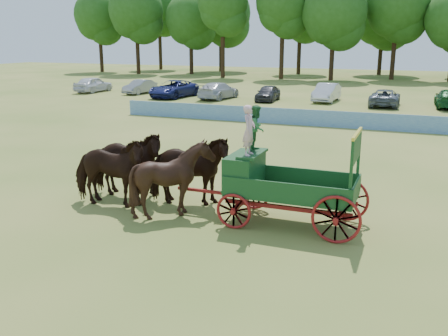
# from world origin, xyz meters

# --- Properties ---
(ground) EXTENTS (160.00, 160.00, 0.00)m
(ground) POSITION_xyz_m (0.00, 0.00, 0.00)
(ground) COLOR #A09148
(ground) RESTS_ON ground
(horse_lead_left) EXTENTS (2.99, 1.58, 2.43)m
(horse_lead_left) POSITION_xyz_m (-3.45, -0.25, 1.22)
(horse_lead_left) COLOR black
(horse_lead_left) RESTS_ON ground
(horse_lead_right) EXTENTS (3.02, 1.67, 2.43)m
(horse_lead_right) POSITION_xyz_m (-3.45, 0.85, 1.22)
(horse_lead_right) COLOR black
(horse_lead_right) RESTS_ON ground
(horse_wheel_left) EXTENTS (2.24, 2.00, 2.44)m
(horse_wheel_left) POSITION_xyz_m (-1.05, -0.25, 1.22)
(horse_wheel_left) COLOR black
(horse_wheel_left) RESTS_ON ground
(horse_wheel_right) EXTENTS (3.12, 1.99, 2.43)m
(horse_wheel_right) POSITION_xyz_m (-1.05, 0.85, 1.22)
(horse_wheel_right) COLOR black
(horse_wheel_right) RESTS_ON ground
(farm_dray) EXTENTS (6.00, 2.00, 3.64)m
(farm_dray) POSITION_xyz_m (1.94, 0.31, 1.56)
(farm_dray) COLOR #A61020
(farm_dray) RESTS_ON ground
(sponsor_banner) EXTENTS (26.00, 0.08, 1.05)m
(sponsor_banner) POSITION_xyz_m (-1.00, 18.00, 0.53)
(sponsor_banner) COLOR #1E58A3
(sponsor_banner) RESTS_ON ground
(parked_cars) EXTENTS (56.50, 7.59, 1.62)m
(parked_cars) POSITION_xyz_m (1.61, 30.02, 0.76)
(parked_cars) COLOR silver
(parked_cars) RESTS_ON ground
(treeline) EXTENTS (92.04, 22.73, 16.01)m
(treeline) POSITION_xyz_m (-2.08, 59.86, 9.61)
(treeline) COLOR #382314
(treeline) RESTS_ON ground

